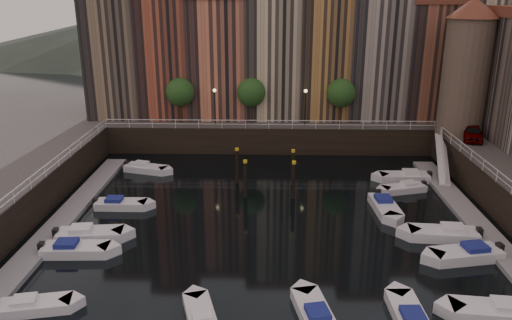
{
  "coord_description": "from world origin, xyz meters",
  "views": [
    {
      "loc": [
        -0.03,
        -36.99,
        17.19
      ],
      "look_at": [
        -1.1,
        4.0,
        3.4
      ],
      "focal_mm": 35.0,
      "sensor_mm": 36.0,
      "label": 1
    }
  ],
  "objects_px": {
    "gangway": "(442,156)",
    "mooring_pilings": "(267,174)",
    "car_a": "(472,134)",
    "boat_left_1": "(74,249)",
    "boat_left_2": "(89,234)",
    "corner_tower": "(466,65)",
    "boat_left_0": "(33,306)"
  },
  "relations": [
    {
      "from": "gangway",
      "to": "mooring_pilings",
      "type": "relative_size",
      "value": 1.49
    },
    {
      "from": "gangway",
      "to": "car_a",
      "type": "xyz_separation_m",
      "value": [
        3.36,
        1.83,
        1.84
      ]
    },
    {
      "from": "boat_left_1",
      "to": "boat_left_2",
      "type": "distance_m",
      "value": 2.24
    },
    {
      "from": "corner_tower",
      "to": "car_a",
      "type": "bearing_deg",
      "value": -80.18
    },
    {
      "from": "mooring_pilings",
      "to": "car_a",
      "type": "distance_m",
      "value": 21.69
    },
    {
      "from": "corner_tower",
      "to": "mooring_pilings",
      "type": "height_order",
      "value": "corner_tower"
    },
    {
      "from": "gangway",
      "to": "boat_left_1",
      "type": "bearing_deg",
      "value": -151.27
    },
    {
      "from": "gangway",
      "to": "boat_left_2",
      "type": "relative_size",
      "value": 1.63
    },
    {
      "from": "corner_tower",
      "to": "car_a",
      "type": "distance_m",
      "value": 6.98
    },
    {
      "from": "boat_left_2",
      "to": "car_a",
      "type": "bearing_deg",
      "value": 19.66
    },
    {
      "from": "corner_tower",
      "to": "boat_left_0",
      "type": "height_order",
      "value": "corner_tower"
    },
    {
      "from": "gangway",
      "to": "boat_left_2",
      "type": "height_order",
      "value": "gangway"
    },
    {
      "from": "mooring_pilings",
      "to": "boat_left_1",
      "type": "distance_m",
      "value": 17.95
    },
    {
      "from": "corner_tower",
      "to": "gangway",
      "type": "xyz_separation_m",
      "value": [
        -2.9,
        -4.5,
        -8.28
      ]
    },
    {
      "from": "boat_left_2",
      "to": "car_a",
      "type": "relative_size",
      "value": 1.15
    },
    {
      "from": "corner_tower",
      "to": "boat_left_0",
      "type": "relative_size",
      "value": 3.18
    },
    {
      "from": "boat_left_1",
      "to": "boat_left_2",
      "type": "height_order",
      "value": "boat_left_2"
    },
    {
      "from": "corner_tower",
      "to": "boat_left_1",
      "type": "distance_m",
      "value": 40.73
    },
    {
      "from": "boat_left_1",
      "to": "gangway",
      "type": "bearing_deg",
      "value": 26.43
    },
    {
      "from": "gangway",
      "to": "mooring_pilings",
      "type": "xyz_separation_m",
      "value": [
        -17.23,
        -4.64,
        -0.27
      ]
    },
    {
      "from": "corner_tower",
      "to": "gangway",
      "type": "height_order",
      "value": "corner_tower"
    },
    {
      "from": "boat_left_1",
      "to": "car_a",
      "type": "height_order",
      "value": "car_a"
    },
    {
      "from": "boat_left_1",
      "to": "corner_tower",
      "type": "bearing_deg",
      "value": 30.13
    },
    {
      "from": "boat_left_0",
      "to": "boat_left_2",
      "type": "relative_size",
      "value": 0.85
    },
    {
      "from": "mooring_pilings",
      "to": "boat_left_2",
      "type": "height_order",
      "value": "mooring_pilings"
    },
    {
      "from": "gangway",
      "to": "boat_left_1",
      "type": "relative_size",
      "value": 1.71
    },
    {
      "from": "mooring_pilings",
      "to": "gangway",
      "type": "bearing_deg",
      "value": 15.07
    },
    {
      "from": "mooring_pilings",
      "to": "boat_left_1",
      "type": "bearing_deg",
      "value": -137.65
    },
    {
      "from": "gangway",
      "to": "boat_left_0",
      "type": "xyz_separation_m",
      "value": [
        -30.4,
        -23.17,
        -1.59
      ]
    },
    {
      "from": "mooring_pilings",
      "to": "boat_left_2",
      "type": "relative_size",
      "value": 1.1
    },
    {
      "from": "car_a",
      "to": "boat_left_0",
      "type": "bearing_deg",
      "value": -126.89
    },
    {
      "from": "boat_left_2",
      "to": "car_a",
      "type": "distance_m",
      "value": 37.5
    }
  ]
}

